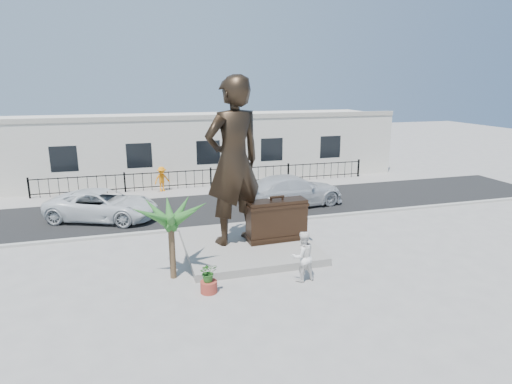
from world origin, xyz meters
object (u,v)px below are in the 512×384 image
car_white (103,205)px  tourist (302,256)px  suitcase (277,220)px  statue (233,162)px

car_white → tourist: bearing=-119.3°
car_white → suitcase: bearing=-106.3°
statue → car_white: bearing=-63.1°
statue → tourist: bearing=95.8°
statue → car_white: 8.38m
statue → suitcase: statue is taller
statue → car_white: statue is taller
statue → suitcase: (1.74, -0.36, -2.52)m
suitcase → car_white: size_ratio=0.45×
tourist → car_white: bearing=-59.0°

